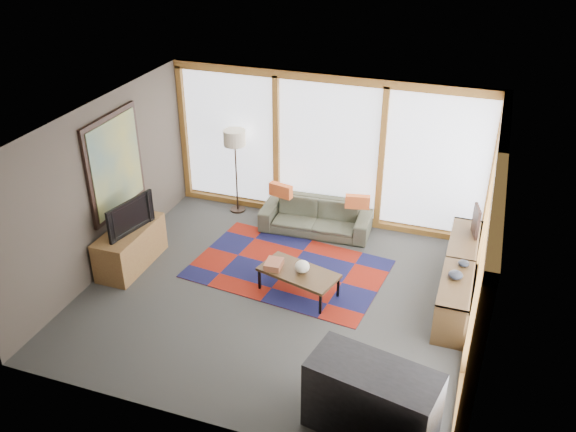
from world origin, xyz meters
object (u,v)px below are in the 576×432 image
(coffee_table, at_px, (298,282))
(sofa, at_px, (316,217))
(floor_lamp, at_px, (236,171))
(television, at_px, (126,215))
(tv_console, at_px, (131,247))
(bar_counter, at_px, (372,401))
(bookshelf, at_px, (459,277))

(coffee_table, bearing_deg, sofa, 99.05)
(floor_lamp, height_order, coffee_table, floor_lamp)
(floor_lamp, height_order, television, floor_lamp)
(coffee_table, distance_m, television, 2.76)
(sofa, xyz_separation_m, tv_console, (-2.40, -1.94, 0.05))
(floor_lamp, relative_size, bar_counter, 1.13)
(sofa, bearing_deg, bar_counter, -68.50)
(tv_console, bearing_deg, floor_lamp, 68.93)
(bar_counter, bearing_deg, floor_lamp, 139.97)
(sofa, xyz_separation_m, bar_counter, (1.81, -3.95, 0.16))
(floor_lamp, height_order, bookshelf, floor_lamp)
(tv_console, xyz_separation_m, bar_counter, (4.21, -2.01, 0.11))
(bookshelf, height_order, tv_console, tv_console)
(television, bearing_deg, tv_console, 65.83)
(tv_console, height_order, bar_counter, bar_counter)
(floor_lamp, xyz_separation_m, tv_console, (-0.84, -2.19, -0.45))
(bar_counter, bearing_deg, bookshelf, 88.33)
(tv_console, distance_m, bar_counter, 4.66)
(floor_lamp, bearing_deg, bar_counter, -51.28)
(sofa, xyz_separation_m, television, (-2.37, -1.96, 0.63))
(coffee_table, xyz_separation_m, tv_console, (-2.68, -0.14, 0.13))
(floor_lamp, xyz_separation_m, coffee_table, (1.84, -2.05, -0.59))
(floor_lamp, bearing_deg, television, -110.43)
(tv_console, distance_m, television, 0.58)
(sofa, distance_m, tv_console, 3.09)
(tv_console, bearing_deg, bar_counter, -25.51)
(tv_console, bearing_deg, television, -36.99)
(sofa, xyz_separation_m, coffee_table, (0.29, -1.81, -0.08))
(bookshelf, relative_size, tv_console, 1.92)
(tv_console, bearing_deg, sofa, 39.06)
(sofa, height_order, bar_counter, bar_counter)
(television, bearing_deg, bookshelf, -67.08)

